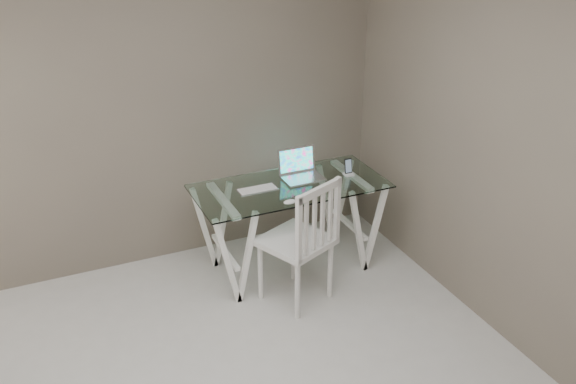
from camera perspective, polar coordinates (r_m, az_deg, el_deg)
name	(u,v)px	position (r m, az deg, el deg)	size (l,w,h in m)	color
room	(220,170)	(2.86, -6.05, 1.93)	(4.50, 4.52, 2.71)	#B5B3AE
desk	(290,226)	(5.15, 0.15, -3.06)	(1.50, 0.70, 0.75)	silver
chair	(304,238)	(4.65, 1.45, -4.08)	(0.60, 0.60, 1.01)	silver
laptop	(300,170)	(5.12, 1.08, 1.93)	(0.32, 0.26, 0.22)	silver
keyboard	(257,190)	(4.92, -2.74, 0.22)	(0.31, 0.13, 0.01)	silver
mouse	(290,202)	(4.70, 0.16, -0.88)	(0.10, 0.06, 0.03)	white
phone_dock	(348,171)	(5.18, 5.39, 1.91)	(0.07, 0.07, 0.14)	white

